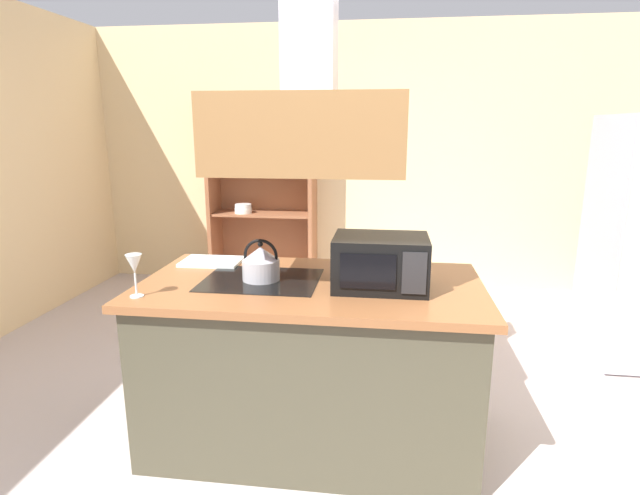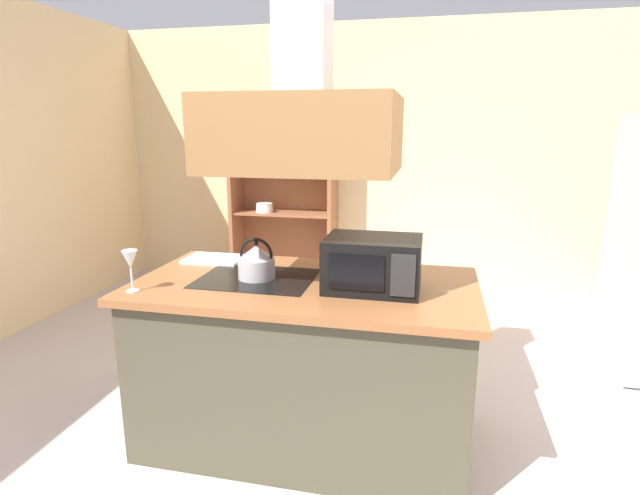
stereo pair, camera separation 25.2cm
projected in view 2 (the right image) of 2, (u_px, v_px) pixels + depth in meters
ground_plane at (342, 449)px, 2.69m from camera, size 7.80×7.80×0.00m
wall_back at (395, 159)px, 5.22m from camera, size 6.00×0.12×2.70m
kitchen_island at (306, 361)px, 2.70m from camera, size 1.75×0.95×0.90m
range_hood at (304, 110)px, 2.40m from camera, size 0.90×0.70×1.23m
dish_cabinet at (285, 205)px, 5.37m from camera, size 1.10×0.40×1.96m
kettle at (256, 262)px, 2.63m from camera, size 0.19×0.19×0.22m
cutting_board at (215, 259)px, 3.01m from camera, size 0.34×0.24×0.02m
microwave at (373, 264)px, 2.45m from camera, size 0.46×0.35×0.26m
wine_glass_on_counter at (130, 261)px, 2.41m from camera, size 0.08×0.08×0.21m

